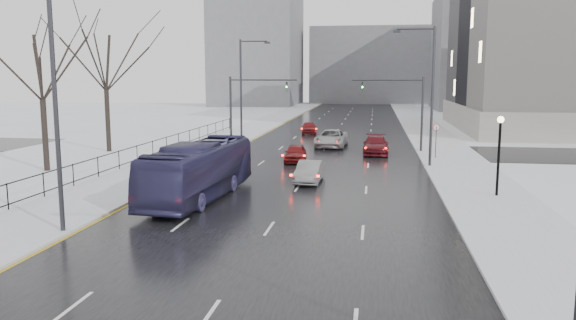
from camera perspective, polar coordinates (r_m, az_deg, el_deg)
The scene contains 24 objects.
road at distance 61.56m, azimuth 4.65°, elevation 2.42°, with size 16.00×150.00×0.04m, color black.
cross_road at distance 49.68m, azimuth 3.64°, elevation 0.97°, with size 130.00×10.00×0.04m, color black.
sidewalk_left at distance 63.17m, azimuth -4.91°, elevation 2.63°, with size 5.00×150.00×0.16m, color silver.
sidewalk_right at distance 61.70m, azimuth 14.43°, elevation 2.25°, with size 5.00×150.00×0.16m, color silver.
park_strip at distance 66.06m, azimuth -12.95°, elevation 2.68°, with size 14.00×150.00×0.12m, color white.
tree_park_d at distance 41.99m, azimuth -23.25°, elevation -1.13°, with size 8.75×8.75×12.50m, color black, non-canonical shape.
tree_park_e at distance 50.82m, azimuth -17.70°, elevation 0.73°, with size 9.45×9.45×13.50m, color black, non-canonical shape.
iron_fence at distance 36.03m, azimuth -20.20°, elevation -1.00°, with size 0.06×70.00×1.30m.
streetlight_r_mid at distance 41.24m, azimuth 14.15°, elevation 6.99°, with size 2.95×0.25×10.00m.
streetlight_l_near at distance 24.52m, azimuth -22.12°, elevation 5.74°, with size 2.95×0.25×10.00m.
streetlight_l_far at distance 54.52m, azimuth -4.57°, elevation 7.53°, with size 2.95×0.25×10.00m.
lamppost_r_mid at distance 31.95m, azimuth 20.68°, elevation 1.51°, with size 0.36×0.36×4.28m.
mast_signal_right at distance 49.20m, azimuth 12.25°, elevation 5.50°, with size 6.10×0.33×6.50m.
mast_signal_left at distance 50.49m, azimuth -4.67°, elevation 5.74°, with size 6.10×0.33×6.50m.
no_uturn_sign at distance 45.51m, azimuth 14.83°, elevation 2.90°, with size 0.60×0.06×2.70m.
bldg_far_right at distance 118.52m, azimuth 20.60°, elevation 10.15°, with size 24.00×20.00×22.00m, color slate.
bldg_far_left at distance 129.00m, azimuth -3.11°, elevation 11.83°, with size 18.00×22.00×28.00m, color slate.
bldg_far_center at distance 141.07m, azimuth 8.73°, elevation 9.43°, with size 30.00×18.00×18.00m, color slate.
bus at distance 30.31m, azimuth -8.98°, elevation -1.04°, with size 2.55×10.90×3.04m, color #2E2B54.
sedan_center_near at distance 42.83m, azimuth 0.76°, elevation 0.69°, with size 1.57×3.91×1.33m, color maroon.
sedan_right_near at distance 34.57m, azimuth 2.20°, elevation -1.20°, with size 1.41×4.04×1.33m, color gray.
sedan_right_cross at distance 51.99m, azimuth 4.44°, elevation 2.20°, with size 2.65×5.74×1.59m, color #9D9FA1.
sedan_right_far at distance 47.80m, azimuth 8.90°, elevation 1.52°, with size 2.10×5.18×1.50m, color #570F16.
sedan_center_far at distance 63.73m, azimuth 2.14°, elevation 3.30°, with size 1.65×4.09×1.39m, color maroon.
Camera 1 is at (4.38, -1.05, 6.55)m, focal length 35.00 mm.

